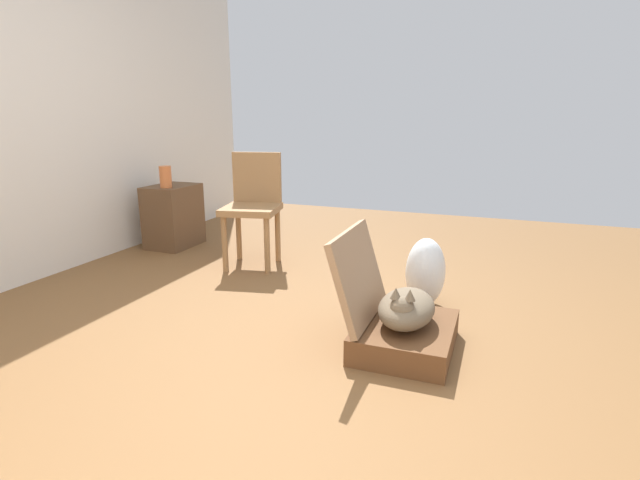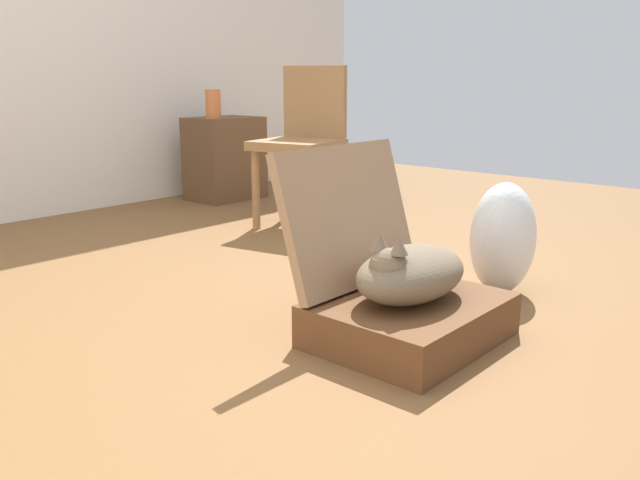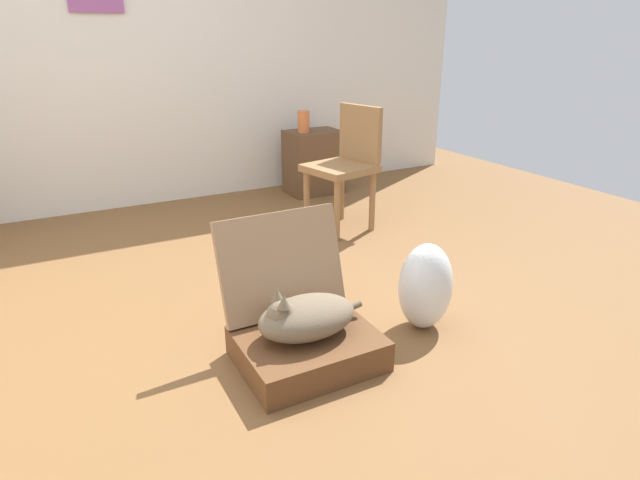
# 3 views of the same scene
# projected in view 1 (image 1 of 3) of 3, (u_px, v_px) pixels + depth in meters

# --- Properties ---
(ground_plane) EXTENTS (7.68, 7.68, 0.00)m
(ground_plane) POSITION_uv_depth(u_px,v_px,m) (292.00, 350.00, 2.53)
(ground_plane) COLOR brown
(ground_plane) RESTS_ON ground
(suitcase_base) EXTENTS (0.59, 0.48, 0.14)m
(suitcase_base) POSITION_uv_depth(u_px,v_px,m) (405.00, 336.00, 2.52)
(suitcase_base) COLOR brown
(suitcase_base) RESTS_ON ground
(suitcase_lid) EXTENTS (0.59, 0.17, 0.47)m
(suitcase_lid) POSITION_uv_depth(u_px,v_px,m) (359.00, 275.00, 2.53)
(suitcase_lid) COLOR #9B7756
(suitcase_lid) RESTS_ON suitcase_base
(cat) EXTENTS (0.52, 0.28, 0.24)m
(cat) POSITION_uv_depth(u_px,v_px,m) (406.00, 308.00, 2.47)
(cat) COLOR brown
(cat) RESTS_ON suitcase_base
(plastic_bag_white) EXTENTS (0.27, 0.25, 0.44)m
(plastic_bag_white) POSITION_uv_depth(u_px,v_px,m) (425.00, 272.00, 3.07)
(plastic_bag_white) COLOR silver
(plastic_bag_white) RESTS_ON ground
(side_table) EXTENTS (0.48, 0.35, 0.56)m
(side_table) POSITION_uv_depth(u_px,v_px,m) (173.00, 216.00, 4.45)
(side_table) COLOR brown
(side_table) RESTS_ON ground
(vase_tall) EXTENTS (0.10, 0.10, 0.19)m
(vase_tall) POSITION_uv_depth(u_px,v_px,m) (166.00, 177.00, 4.23)
(vase_tall) COLOR #CC6B38
(vase_tall) RESTS_ON side_table
(chair) EXTENTS (0.51, 0.50, 0.89)m
(chair) POSITION_uv_depth(u_px,v_px,m) (253.00, 204.00, 3.85)
(chair) COLOR olive
(chair) RESTS_ON ground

